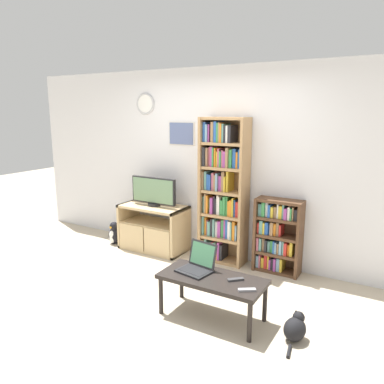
# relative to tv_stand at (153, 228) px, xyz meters

# --- Properties ---
(ground_plane) EXTENTS (18.00, 18.00, 0.00)m
(ground_plane) POSITION_rel_tv_stand_xyz_m (0.89, -1.31, -0.34)
(ground_plane) COLOR #BCAD93
(wall_back) EXTENTS (6.64, 0.09, 2.60)m
(wall_back) POSITION_rel_tv_stand_xyz_m (0.89, 0.33, 0.97)
(wall_back) COLOR silver
(wall_back) RESTS_ON ground_plane
(tv_stand) EXTENTS (0.98, 0.51, 0.67)m
(tv_stand) POSITION_rel_tv_stand_xyz_m (0.00, 0.00, 0.00)
(tv_stand) COLOR tan
(tv_stand) RESTS_ON ground_plane
(television) EXTENTS (0.73, 0.18, 0.42)m
(television) POSITION_rel_tv_stand_xyz_m (0.02, 0.01, 0.54)
(television) COLOR black
(television) RESTS_ON tv_stand
(bookshelf_tall) EXTENTS (0.62, 0.31, 1.94)m
(bookshelf_tall) POSITION_rel_tv_stand_xyz_m (1.06, 0.14, 0.64)
(bookshelf_tall) COLOR tan
(bookshelf_tall) RESTS_ON ground_plane
(bookshelf_short) EXTENTS (0.58, 0.26, 0.95)m
(bookshelf_short) POSITION_rel_tv_stand_xyz_m (1.81, 0.17, 0.14)
(bookshelf_short) COLOR brown
(bookshelf_short) RESTS_ON ground_plane
(coffee_table) EXTENTS (1.04, 0.48, 0.43)m
(coffee_table) POSITION_rel_tv_stand_xyz_m (1.62, -1.23, 0.04)
(coffee_table) COLOR black
(coffee_table) RESTS_ON ground_plane
(laptop) EXTENTS (0.37, 0.36, 0.28)m
(laptop) POSITION_rel_tv_stand_xyz_m (1.41, -1.16, 0.16)
(laptop) COLOR #232326
(laptop) RESTS_ON coffee_table
(remote_near_laptop) EXTENTS (0.15, 0.14, 0.02)m
(remote_near_laptop) POSITION_rel_tv_stand_xyz_m (1.84, -1.18, 0.10)
(remote_near_laptop) COLOR #38383A
(remote_near_laptop) RESTS_ON coffee_table
(remote_far_from_laptop) EXTENTS (0.16, 0.13, 0.02)m
(remote_far_from_laptop) POSITION_rel_tv_stand_xyz_m (2.02, -1.33, 0.10)
(remote_far_from_laptop) COLOR #99999E
(remote_far_from_laptop) RESTS_ON coffee_table
(cat) EXTENTS (0.23, 0.42, 0.26)m
(cat) POSITION_rel_tv_stand_xyz_m (2.44, -1.19, -0.22)
(cat) COLOR black
(cat) RESTS_ON ground_plane
(penguin_figurine) EXTENTS (0.19, 0.17, 0.35)m
(penguin_figurine) POSITION_rel_tv_stand_xyz_m (-0.66, -0.12, -0.18)
(penguin_figurine) COLOR black
(penguin_figurine) RESTS_ON ground_plane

